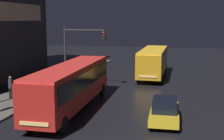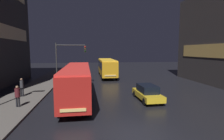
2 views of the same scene
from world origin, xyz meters
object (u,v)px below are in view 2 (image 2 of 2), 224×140
object	(u,v)px
bus_far	(107,66)
bus_near	(77,79)
car_taxi	(147,93)
pedestrian_mid	(17,94)
traffic_light_main	(68,56)
pedestrian_near	(22,86)

from	to	relation	value
bus_far	bus_near	bearing A→B (deg)	72.93
bus_near	car_taxi	xyz separation A→B (m)	(6.57, -1.32, -1.21)
bus_far	pedestrian_mid	distance (m)	18.65
bus_near	pedestrian_mid	xyz separation A→B (m)	(-4.60, -2.25, -0.78)
bus_far	traffic_light_main	bearing A→B (deg)	51.84
bus_far	car_taxi	distance (m)	15.65
pedestrian_mid	pedestrian_near	bearing A→B (deg)	-140.23
pedestrian_near	pedestrian_mid	world-z (taller)	pedestrian_near
bus_near	car_taxi	size ratio (longest dim) A/B	2.79
bus_near	car_taxi	bearing A→B (deg)	167.55
car_taxi	pedestrian_mid	xyz separation A→B (m)	(-11.17, -0.93, 0.44)
pedestrian_mid	traffic_light_main	size ratio (longest dim) A/B	0.30
bus_near	traffic_light_main	world-z (taller)	traffic_light_main
traffic_light_main	pedestrian_near	bearing A→B (deg)	-125.50
car_taxi	pedestrian_near	distance (m)	12.31
car_taxi	pedestrian_near	size ratio (longest dim) A/B	2.34
car_taxi	pedestrian_mid	size ratio (longest dim) A/B	2.48
pedestrian_near	traffic_light_main	distance (m)	7.20
bus_near	traffic_light_main	distance (m)	7.03
car_taxi	traffic_light_main	xyz separation A→B (m)	(-8.19, 7.87, 3.18)
car_taxi	traffic_light_main	world-z (taller)	traffic_light_main
car_taxi	bus_near	bearing A→B (deg)	-13.44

